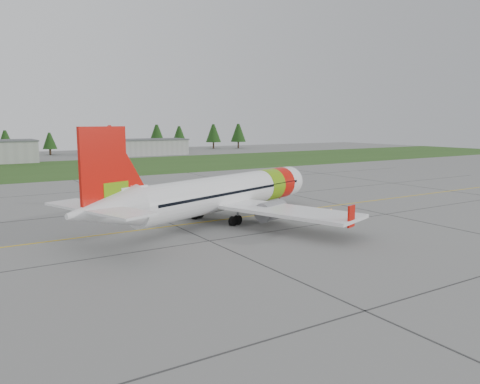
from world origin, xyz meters
TOP-DOWN VIEW (x-y plane):
  - ground at (0.00, 0.00)m, footprint 320.00×320.00m
  - aircraft at (-9.14, 7.79)m, footprint 34.99×33.24m
  - follow_me_car at (1.69, 0.96)m, footprint 1.51×1.64m
  - service_van at (-10.05, 47.28)m, footprint 1.91×1.84m
  - grass_strip at (0.00, 82.00)m, footprint 320.00×50.00m
  - taxi_guideline at (0.00, 8.00)m, footprint 120.00×0.25m
  - hangar_east at (25.00, 118.00)m, footprint 24.00×12.00m
  - treeline at (0.00, 138.00)m, footprint 160.00×8.00m

SIDE VIEW (x-z plane):
  - ground at x=0.00m, z-range 0.00..0.00m
  - taxi_guideline at x=0.00m, z-range 0.00..0.02m
  - grass_strip at x=0.00m, z-range 0.00..0.03m
  - follow_me_car at x=1.69m, z-range 0.00..3.38m
  - service_van at x=-10.05m, z-range 0.00..4.57m
  - hangar_east at x=25.00m, z-range 0.00..5.20m
  - aircraft at x=-9.14m, z-range -2.33..8.69m
  - treeline at x=0.00m, z-range 0.00..10.00m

